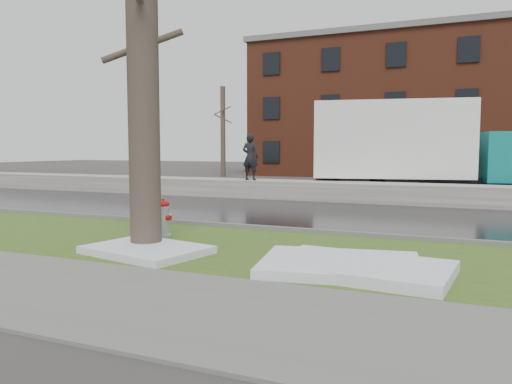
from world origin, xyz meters
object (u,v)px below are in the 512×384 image
at_px(fire_hydrant, 164,217).
at_px(tree, 143,50).
at_px(worker, 250,157).
at_px(box_truck, 424,147).

height_order(fire_hydrant, tree, tree).
relative_size(fire_hydrant, worker, 0.46).
bearing_deg(box_truck, worker, -167.76).
bearing_deg(fire_hydrant, box_truck, 78.43).
bearing_deg(worker, box_truck, -156.17).
bearing_deg(fire_hydrant, worker, 111.12).
distance_m(fire_hydrant, box_truck, 13.06).
xyz_separation_m(fire_hydrant, tree, (0.40, -1.23, 3.46)).
relative_size(fire_hydrant, tree, 0.11).
height_order(fire_hydrant, worker, worker).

